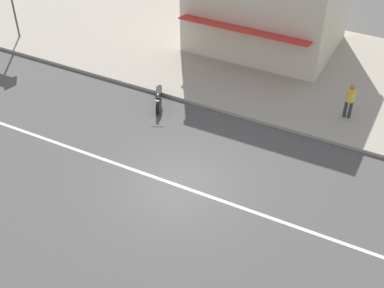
% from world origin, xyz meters
% --- Properties ---
extents(ground_plane, '(160.00, 160.00, 0.00)m').
position_xyz_m(ground_plane, '(0.00, 0.00, 0.00)').
color(ground_plane, '#4C4947').
extents(lane_centre_stripe, '(50.40, 0.14, 0.01)m').
position_xyz_m(lane_centre_stripe, '(0.00, 0.00, 0.00)').
color(lane_centre_stripe, silver).
rests_on(lane_centre_stripe, ground).
extents(kerb_strip, '(68.00, 10.00, 0.15)m').
position_xyz_m(kerb_strip, '(0.00, 9.95, 0.07)').
color(kerb_strip, '#9E9384').
rests_on(kerb_strip, ground).
extents(motorcycle_0, '(1.00, 1.77, 0.80)m').
position_xyz_m(motorcycle_0, '(-3.26, 4.21, 0.42)').
color(motorcycle_0, black).
rests_on(motorcycle_0, ground).
extents(pedestrian_near_clock, '(0.34, 0.34, 1.61)m').
position_xyz_m(pedestrian_near_clock, '(4.29, 6.85, 1.08)').
color(pedestrian_near_clock, '#333338').
rests_on(pedestrian_near_clock, kerb_strip).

